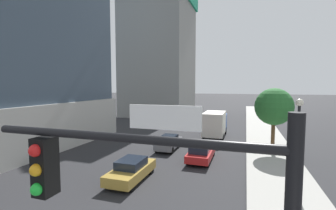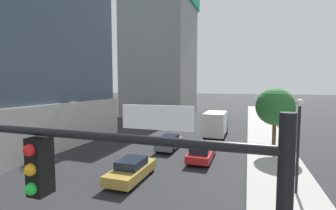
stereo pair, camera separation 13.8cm
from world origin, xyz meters
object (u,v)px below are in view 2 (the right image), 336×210
object	(u,v)px
street_lamp	(299,132)
box_truck	(216,123)
street_tree	(275,107)
car_red	(202,152)
car_gold	(131,170)
car_gray	(169,142)
construction_building	(161,48)

from	to	relation	value
street_lamp	box_truck	world-z (taller)	street_lamp
street_lamp	street_tree	xyz separation A→B (m)	(-0.42, 9.13, 0.70)
street_tree	car_red	bearing A→B (deg)	-145.07
street_lamp	street_tree	size ratio (longest dim) A/B	0.91
car_gold	car_red	bearing A→B (deg)	56.84
car_red	car_gray	distance (m)	4.65
car_gray	box_truck	distance (m)	8.35
car_red	box_truck	distance (m)	9.96
street_lamp	street_tree	distance (m)	9.16
construction_building	car_gray	xyz separation A→B (m)	(11.26, -27.79, -14.44)
street_lamp	car_red	bearing A→B (deg)	144.65
street_lamp	car_gray	size ratio (longest dim) A/B	1.34
car_gray	box_truck	bearing A→B (deg)	62.15
street_lamp	car_red	xyz separation A→B (m)	(-6.69, 4.75, -3.15)
car_red	car_gold	distance (m)	7.06
street_tree	box_truck	xyz separation A→B (m)	(-6.27, 5.52, -2.73)
car_gray	street_tree	bearing A→B (deg)	10.02
construction_building	car_gray	bearing A→B (deg)	-67.94
construction_building	street_lamp	distance (m)	42.87
street_tree	car_gray	distance (m)	10.99
car_red	car_gray	bearing A→B (deg)	146.18
car_gold	box_truck	size ratio (longest dim) A/B	0.67
car_gray	car_red	bearing A→B (deg)	-33.82
car_gold	box_truck	bearing A→B (deg)	76.27
street_lamp	street_tree	world-z (taller)	street_tree
street_lamp	car_gold	distance (m)	11.08
construction_building	box_truck	world-z (taller)	construction_building
construction_building	street_tree	world-z (taller)	construction_building
car_gold	car_gray	world-z (taller)	car_gold
car_gold	construction_building	bearing A→B (deg)	107.24
box_truck	construction_building	bearing A→B (deg)	126.44
construction_building	street_tree	xyz separation A→B (m)	(21.39, -26.00, -10.59)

